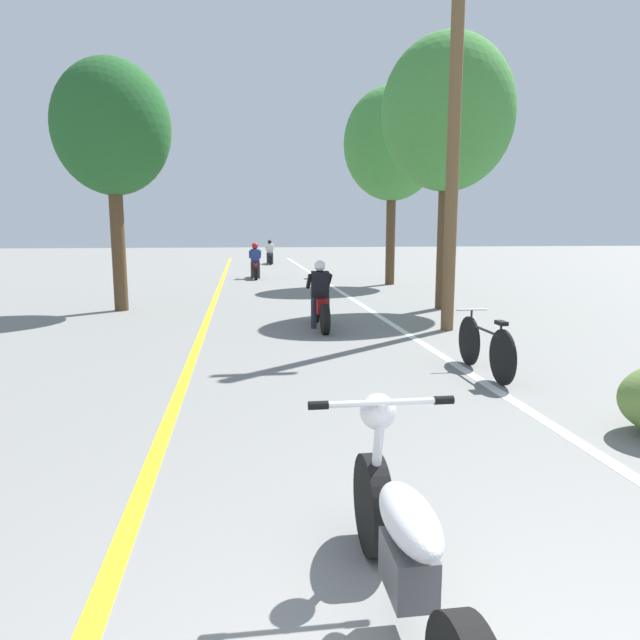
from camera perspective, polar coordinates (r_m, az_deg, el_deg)
lane_stripe_center at (r=14.54m, az=-10.75°, el=1.31°), size 0.14×48.00×0.01m
lane_stripe_edge at (r=14.83m, az=4.05°, el=1.60°), size 0.14×48.00×0.01m
utility_pole at (r=11.26m, az=13.23°, el=17.54°), size 1.10×0.24×7.08m
roadside_tree_right_near at (r=14.42m, az=12.68°, el=19.42°), size 3.12×2.81×6.40m
roadside_tree_right_far at (r=20.38m, az=7.24°, el=17.01°), size 3.32×2.99×6.70m
roadside_tree_left at (r=14.53m, az=-20.10°, el=17.49°), size 2.66×2.39×5.76m
motorcycle_foreground at (r=2.97m, az=8.51°, el=-21.62°), size 0.82×2.07×1.01m
motorcycle_rider_lead at (r=11.18m, az=-0.01°, el=1.76°), size 0.50×1.99×1.33m
motorcycle_rider_mid at (r=22.69m, az=-6.49°, el=5.51°), size 0.50×1.98×1.40m
motorcycle_rider_far at (r=32.01m, az=-5.04°, el=6.50°), size 0.50×2.04×1.33m
bicycle_parked at (r=7.93m, az=16.17°, el=-2.58°), size 0.44×1.77×0.82m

